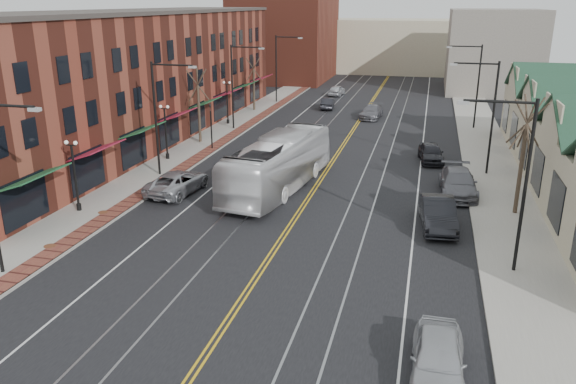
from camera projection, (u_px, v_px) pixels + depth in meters
The scene contains 31 objects.
ground at pixel (238, 305), 23.38m from camera, with size 160.00×160.00×0.00m, color black.
sidewalk_left at pixel (177, 160), 44.50m from camera, with size 4.00×120.00×0.15m, color gray.
sidewalk_right at pixel (496, 183), 38.92m from camera, with size 4.00×120.00×0.15m, color gray.
building_left at pixel (135, 77), 50.79m from camera, with size 10.00×50.00×11.00m, color maroon.
backdrop_left at pixel (285, 35), 89.07m from camera, with size 14.00×18.00×14.00m, color maroon.
backdrop_mid at pixel (393, 46), 99.92m from camera, with size 22.00×14.00×9.00m, color #B9AD8E.
backdrop_right at pixel (493, 51), 77.77m from camera, with size 12.00×16.00×11.00m, color slate.
streetlight_l_1 at pixel (161, 107), 39.01m from camera, with size 3.33×0.25×8.00m.
streetlight_l_2 at pixel (236, 78), 53.69m from camera, with size 3.33×0.25×8.00m.
streetlight_l_3 at pixel (280, 62), 68.37m from camera, with size 3.33×0.25×8.00m.
streetlight_r_0 at pixel (517, 169), 24.70m from camera, with size 3.33×0.25×8.00m.
streetlight_r_1 at pixel (487, 106), 39.38m from camera, with size 3.33×0.25×8.00m.
streetlight_r_2 at pixel (474, 78), 54.06m from camera, with size 3.33×0.25×8.00m.
lamppost_l_1 at pixel (75, 177), 32.98m from camera, with size 0.84×0.28×4.27m.
lamppost_l_2 at pixel (166, 133), 43.99m from camera, with size 0.84×0.28×4.27m.
lamppost_l_3 at pixel (227, 103), 56.84m from camera, with size 0.84×0.28×4.27m.
tree_left_near at pixel (199, 104), 49.01m from camera, with size 1.78×1.37×6.48m.
tree_left_far at pixel (254, 82), 63.77m from camera, with size 1.66×1.28×6.02m.
tree_right_mid at pixel (523, 154), 32.11m from camera, with size 1.90×1.46×6.93m.
manhole_mid at pixel (50, 246), 28.68m from camera, with size 0.60×0.60×0.02m, color #592D19.
manhole_far at pixel (103, 212), 33.27m from camera, with size 0.60×0.60×0.02m, color #592D19.
traffic_signal at pixel (211, 123), 47.11m from camera, with size 0.18×0.15×3.80m.
transit_bus at pixel (279, 164), 37.26m from camera, with size 3.01×12.86×3.58m, color silver.
parked_suv at pixel (178, 182), 36.89m from camera, with size 2.47×5.36×1.49m, color #A6A7AD.
parked_car_a at pixel (438, 358), 18.67m from camera, with size 1.78×4.43×1.51m, color #AFB1B6.
parked_car_b at pixel (438, 213), 31.23m from camera, with size 1.75×5.03×1.66m, color black.
parked_car_c at pixel (458, 183), 36.56m from camera, with size 2.26×5.55×1.61m, color slate.
parked_car_d at pixel (431, 153), 44.09m from camera, with size 1.75×4.34×1.48m, color black.
distant_car_left at pixel (328, 103), 65.89m from camera, with size 1.39×3.99×1.32m, color black.
distant_car_right at pixel (372, 112), 60.56m from camera, with size 1.98×4.88×1.42m, color slate.
distant_car_far at pixel (337, 90), 75.23m from camera, with size 1.63×4.04×1.38m, color silver.
Camera 1 is at (7.08, -19.46, 12.03)m, focal length 35.00 mm.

